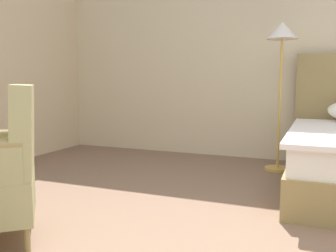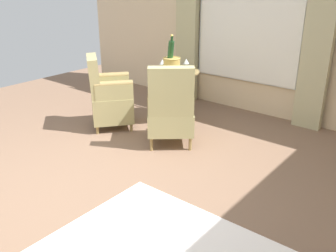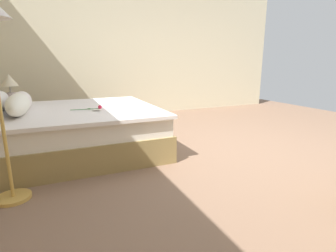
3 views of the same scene
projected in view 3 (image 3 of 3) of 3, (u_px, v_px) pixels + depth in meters
name	position (u px, v px, depth m)	size (l,w,h in m)	color
ground_plane	(244.00, 154.00, 3.30)	(7.81, 7.81, 0.00)	#7E604B
wall_far_side	(153.00, 51.00, 5.84)	(0.12, 6.26, 2.74)	beige
bed	(66.00, 127.00, 3.29)	(1.87, 2.08, 1.30)	#957D4B
nightstand	(15.00, 119.00, 4.02)	(0.53, 0.47, 0.55)	#957D4B
bedside_lamp	(10.00, 85.00, 3.90)	(0.24, 0.24, 0.41)	#BEAAAF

